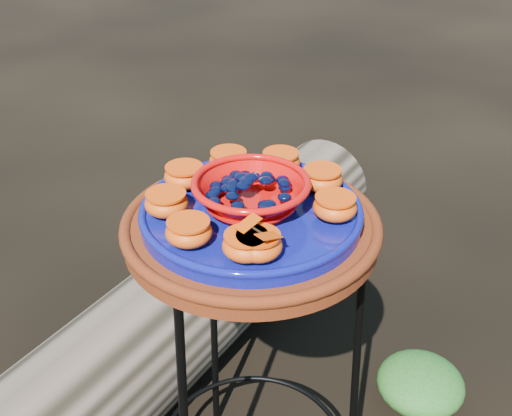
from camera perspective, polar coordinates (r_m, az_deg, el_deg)
name	(u,v)px	position (r m, az deg, el deg)	size (l,w,h in m)	color
plant_stand	(252,381)	(1.35, -0.37, -15.10)	(0.44, 0.44, 0.70)	black
terracotta_saucer	(251,229)	(1.11, -0.43, -1.90)	(0.44, 0.44, 0.04)	#581607
cobalt_plate	(251,214)	(1.09, -0.44, -0.57)	(0.38, 0.38, 0.03)	#020451
red_bowl	(251,195)	(1.07, -0.45, 1.18)	(0.19, 0.19, 0.05)	#C10907
glass_gems	(251,174)	(1.05, -0.45, 3.00)	(0.15, 0.15, 0.03)	black
orange_half_0	(258,246)	(0.96, 0.20, -3.37)	(0.07, 0.07, 0.04)	#C94000
orange_half_1	(335,207)	(1.06, 7.03, 0.06)	(0.07, 0.07, 0.04)	#C94000
orange_half_2	(322,179)	(1.14, 5.89, 2.57)	(0.07, 0.07, 0.04)	#C94000
orange_half_3	(281,162)	(1.19, 2.20, 4.09)	(0.07, 0.07, 0.04)	#C94000
orange_half_4	(229,161)	(1.19, -2.45, 4.18)	(0.07, 0.07, 0.04)	#C94000
orange_half_5	(185,176)	(1.15, -6.37, 2.82)	(0.07, 0.07, 0.04)	#C94000
orange_half_6	(167,204)	(1.07, -7.96, 0.39)	(0.07, 0.07, 0.04)	#C94000
orange_half_7	(189,232)	(0.99, -5.99, -2.15)	(0.07, 0.07, 0.04)	#C94000
orange_half_8	(246,246)	(0.96, -0.87, -3.38)	(0.07, 0.07, 0.04)	#C94000
butterfly	(258,230)	(0.94, 0.21, -2.00)	(0.08, 0.05, 0.01)	#C53A03
driftwood_log	(183,309)	(1.81, -6.50, -8.94)	(1.74, 0.46, 0.33)	black
foliage_right	(421,382)	(1.80, 14.44, -14.78)	(0.23, 0.23, 0.11)	#114F16
foliage_back	(117,337)	(1.89, -12.28, -11.16)	(0.27, 0.27, 0.14)	#114F16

